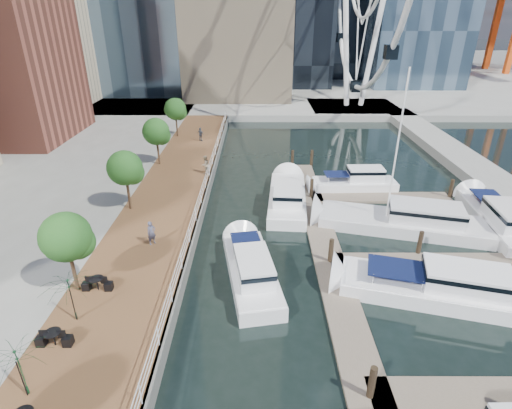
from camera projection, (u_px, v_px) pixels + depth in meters
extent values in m
plane|color=black|center=(293.00, 361.00, 18.45)|extent=(520.00, 520.00, 0.00)
cube|color=brown|center=(165.00, 208.00, 31.78)|extent=(6.00, 60.00, 1.00)
cube|color=#595954|center=(203.00, 208.00, 31.77)|extent=(0.25, 60.00, 1.00)
cube|color=gray|center=(263.00, 70.00, 110.19)|extent=(200.00, 114.00, 1.00)
cube|color=gray|center=(495.00, 185.00, 36.21)|extent=(4.00, 60.00, 1.00)
cube|color=gray|center=(353.00, 109.00, 65.08)|extent=(14.00, 12.00, 1.00)
cube|color=#6D6051|center=(325.00, 246.00, 27.41)|extent=(2.00, 32.00, 0.20)
cube|color=#6D6051|center=(423.00, 262.00, 25.60)|extent=(12.00, 2.00, 0.20)
cube|color=#6D6051|center=(380.00, 198.00, 34.61)|extent=(12.00, 2.00, 0.20)
cube|color=brown|center=(3.00, 48.00, 44.41)|extent=(12.00, 14.00, 20.00)
cube|color=#BCAD8E|center=(18.00, 10.00, 57.12)|extent=(14.00, 16.00, 28.00)
cylinder|color=white|center=(346.00, 17.00, 59.24)|extent=(0.80, 0.80, 26.00)
cylinder|color=white|center=(379.00, 17.00, 59.23)|extent=(0.80, 0.80, 26.00)
cylinder|color=#3F2B1C|center=(74.00, 271.00, 21.13)|extent=(0.20, 0.20, 2.40)
sphere|color=#265B1E|center=(66.00, 237.00, 20.22)|extent=(2.60, 2.60, 2.60)
cylinder|color=#3F2B1C|center=(129.00, 194.00, 30.14)|extent=(0.20, 0.20, 2.40)
sphere|color=#265B1E|center=(125.00, 168.00, 29.24)|extent=(2.60, 2.60, 2.60)
cylinder|color=#3F2B1C|center=(158.00, 152.00, 39.16)|extent=(0.20, 0.20, 2.40)
sphere|color=#265B1E|center=(156.00, 132.00, 38.25)|extent=(2.60, 2.60, 2.60)
cylinder|color=#3F2B1C|center=(177.00, 126.00, 48.18)|extent=(0.20, 0.20, 2.40)
sphere|color=#265B1E|center=(175.00, 109.00, 47.27)|extent=(2.60, 2.60, 2.60)
imported|color=#44455B|center=(151.00, 233.00, 25.61)|extent=(0.69, 0.68, 1.61)
imported|color=#7F6F58|center=(205.00, 165.00, 37.00)|extent=(1.01, 1.06, 1.72)
imported|color=#32373F|center=(201.00, 134.00, 46.51)|extent=(1.00, 0.85, 1.60)
imported|color=#0E361A|center=(20.00, 373.00, 15.15)|extent=(3.44, 3.47, 2.39)
imported|color=#0D321B|center=(72.00, 300.00, 18.99)|extent=(3.57, 3.60, 2.46)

